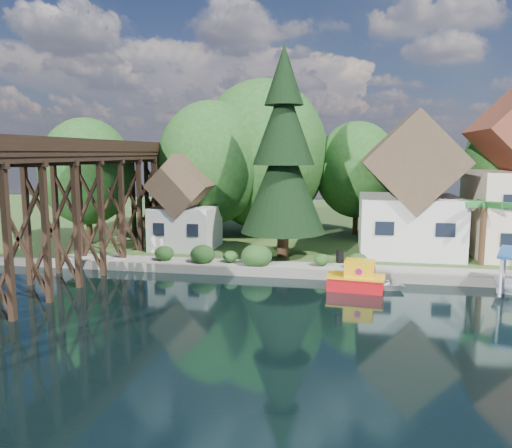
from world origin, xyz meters
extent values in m
plane|color=black|center=(0.00, 0.00, 0.00)|extent=(140.00, 140.00, 0.00)
cube|color=#335221|center=(0.00, 34.00, 0.25)|extent=(140.00, 52.00, 0.50)
cube|color=slate|center=(4.00, 8.00, 0.31)|extent=(60.00, 0.40, 0.62)
cube|color=gray|center=(6.00, 9.30, 0.53)|extent=(50.00, 2.60, 0.06)
cube|color=black|center=(-16.00, 0.00, 4.00)|extent=(4.00, 0.36, 8.00)
cube|color=black|center=(-16.00, 3.20, 4.00)|extent=(4.00, 0.36, 8.00)
cube|color=black|center=(-16.00, 6.40, 4.00)|extent=(4.00, 0.36, 8.00)
cube|color=black|center=(-16.00, 9.60, 4.00)|extent=(4.00, 0.36, 8.00)
cube|color=black|center=(-16.00, 12.80, 4.00)|extent=(4.00, 0.36, 8.00)
cube|color=black|center=(-16.00, 16.00, 4.00)|extent=(4.00, 0.36, 8.00)
cube|color=black|center=(-16.00, 19.20, 4.00)|extent=(4.00, 0.36, 8.00)
cube|color=black|center=(-16.00, 22.40, 4.00)|extent=(4.00, 0.36, 8.00)
cube|color=black|center=(-16.00, 25.60, 4.00)|extent=(4.00, 0.36, 8.00)
cube|color=black|center=(-17.75, 6.00, 8.05)|extent=(0.35, 44.00, 0.35)
cube|color=black|center=(-14.25, 6.00, 8.05)|extent=(0.35, 44.00, 0.35)
cube|color=black|center=(-16.00, 6.00, 8.35)|extent=(4.00, 44.00, 0.30)
cube|color=black|center=(-18.00, 6.00, 8.90)|extent=(0.12, 44.00, 0.80)
cube|color=black|center=(-14.00, 6.00, 8.90)|extent=(0.12, 44.00, 0.80)
cube|color=silver|center=(7.00, 16.00, 2.75)|extent=(7.50, 8.00, 4.50)
cube|color=#4C3829|center=(7.00, 16.00, 7.70)|extent=(7.64, 8.64, 7.64)
cube|color=black|center=(4.90, 11.96, 2.98)|extent=(1.35, 0.08, 1.00)
cube|color=black|center=(9.10, 11.96, 2.98)|extent=(1.35, 0.08, 1.00)
cube|color=silver|center=(-11.00, 14.50, 2.25)|extent=(5.00, 5.00, 3.50)
cube|color=#4C3829|center=(-11.00, 14.50, 5.80)|extent=(5.09, 5.40, 5.09)
cube|color=black|center=(-12.40, 11.96, 2.43)|extent=(0.90, 0.08, 1.00)
cube|color=black|center=(-9.60, 11.96, 2.43)|extent=(0.90, 0.08, 1.00)
cylinder|color=#382314|center=(-10.00, 19.00, 2.75)|extent=(0.50, 0.50, 4.50)
ellipsoid|color=#1C4719|center=(-10.00, 19.00, 7.50)|extent=(4.40, 4.40, 5.06)
cylinder|color=#382314|center=(-6.00, 23.00, 2.98)|extent=(0.50, 0.50, 4.95)
ellipsoid|color=#1C4719|center=(-6.00, 23.00, 8.20)|extent=(5.00, 5.00, 5.75)
cylinder|color=#382314|center=(3.00, 24.00, 2.52)|extent=(0.50, 0.50, 4.05)
ellipsoid|color=#1C4719|center=(3.00, 24.00, 6.80)|extent=(4.00, 4.00, 4.60)
cylinder|color=#382314|center=(-20.00, 15.00, 2.52)|extent=(0.50, 0.50, 4.05)
ellipsoid|color=#1C4719|center=(-20.00, 15.00, 6.80)|extent=(4.00, 4.00, 4.60)
ellipsoid|color=#1F4318|center=(-8.00, 9.20, 1.27)|extent=(1.98, 1.98, 1.53)
ellipsoid|color=#1F4318|center=(-6.00, 9.50, 1.09)|extent=(1.54, 1.54, 1.19)
ellipsoid|color=#1F4318|center=(-4.00, 9.00, 1.35)|extent=(2.20, 2.20, 1.70)
ellipsoid|color=#1F4318|center=(-11.00, 9.40, 1.18)|extent=(1.76, 1.76, 1.36)
ellipsoid|color=#1F4318|center=(0.50, 9.60, 1.09)|extent=(1.54, 1.54, 1.19)
ellipsoid|color=#1F4318|center=(3.00, 9.30, 1.18)|extent=(1.76, 1.76, 1.36)
cylinder|color=#382314|center=(-2.57, 12.36, 1.95)|extent=(0.87, 0.87, 2.90)
cone|color=black|center=(-2.57, 12.36, 6.31)|extent=(6.39, 6.39, 7.74)
cone|color=black|center=(-2.57, 12.36, 10.66)|extent=(4.65, 4.65, 6.29)
cone|color=black|center=(-2.57, 12.36, 14.05)|extent=(2.90, 2.90, 4.36)
cylinder|color=#382314|center=(11.66, 12.22, 2.58)|extent=(0.42, 0.42, 4.16)
ellipsoid|color=#1A501F|center=(11.66, 12.22, 4.85)|extent=(4.11, 4.11, 0.95)
cube|color=#B90C12|center=(2.83, 5.71, 0.39)|extent=(3.52, 2.16, 0.89)
cube|color=#F6AC0C|center=(2.83, 5.71, 0.87)|extent=(3.64, 2.28, 0.11)
cube|color=#F6AC0C|center=(3.05, 5.68, 1.33)|extent=(1.92, 1.53, 1.11)
cylinder|color=black|center=(1.84, 5.83, 2.05)|extent=(0.49, 0.49, 0.78)
cylinder|color=#970B5A|center=(2.97, 5.00, 1.33)|extent=(0.41, 0.14, 0.40)
cylinder|color=#970B5A|center=(3.13, 6.37, 1.33)|extent=(0.41, 0.14, 0.40)
cylinder|color=#970B5A|center=(3.93, 5.58, 1.33)|extent=(0.14, 0.41, 0.40)
imported|color=white|center=(4.16, 6.60, 0.37)|extent=(4.26, 3.69, 0.74)
cylinder|color=white|center=(10.87, 4.78, 1.41)|extent=(0.15, 0.15, 2.31)
cylinder|color=white|center=(12.05, 8.17, 1.41)|extent=(0.15, 0.15, 2.31)
camera|label=1|loc=(2.19, -24.84, 8.42)|focal=35.00mm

